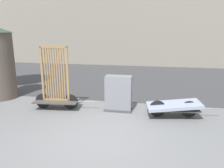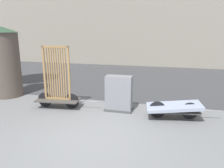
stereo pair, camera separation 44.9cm
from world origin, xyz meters
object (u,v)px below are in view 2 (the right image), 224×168
(bike_cart_with_bedframe, at_px, (58,88))
(bike_cart_with_mattress, at_px, (174,107))
(utility_cabinet, at_px, (119,95))
(advertising_column, at_px, (5,62))

(bike_cart_with_bedframe, relative_size, bike_cart_with_mattress, 0.97)
(utility_cabinet, bearing_deg, bike_cart_with_bedframe, -173.94)
(bike_cart_with_bedframe, height_order, utility_cabinet, bike_cart_with_bedframe)
(bike_cart_with_mattress, height_order, advertising_column, advertising_column)
(bike_cart_with_bedframe, relative_size, advertising_column, 0.79)
(bike_cart_with_mattress, xyz_separation_m, utility_cabinet, (-1.86, 0.24, 0.22))
(advertising_column, bearing_deg, bike_cart_with_bedframe, -16.10)
(bike_cart_with_mattress, bearing_deg, advertising_column, 165.26)
(bike_cart_with_bedframe, height_order, advertising_column, advertising_column)
(utility_cabinet, relative_size, advertising_column, 0.43)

